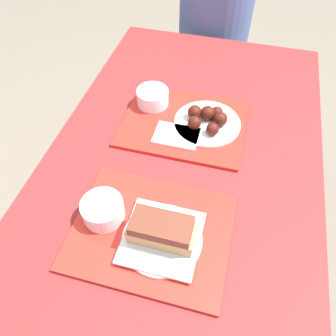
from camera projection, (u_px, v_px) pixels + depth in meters
ground_plane at (171, 284)px, 1.54m from camera, size 12.00×12.00×0.00m
picnic_table at (172, 208)px, 1.02m from camera, size 0.85×1.74×0.76m
picnic_bench_far at (218, 80)px, 1.90m from camera, size 0.81×0.28×0.46m
tray_near at (151, 231)px, 0.86m from camera, size 0.41×0.33×0.01m
tray_far at (184, 123)px, 1.12m from camera, size 0.41×0.33×0.01m
bowl_coleslaw_near at (103, 209)px, 0.86m from camera, size 0.11×0.11×0.06m
brisket_sandwich_plate at (162, 234)px, 0.81m from camera, size 0.21×0.21×0.09m
plastic_fork_near at (132, 235)px, 0.84m from camera, size 0.02×0.17×0.00m
plastic_knife_near at (140, 237)px, 0.84m from camera, size 0.02×0.17×0.00m
bowl_coleslaw_far at (153, 97)px, 1.15m from camera, size 0.11×0.11×0.06m
wings_plate_far at (207, 120)px, 1.09m from camera, size 0.22×0.22×0.06m
napkin_far at (176, 135)px, 1.07m from camera, size 0.14×0.10×0.01m
person_seated_across at (215, 15)px, 1.62m from camera, size 0.36×0.36×0.72m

